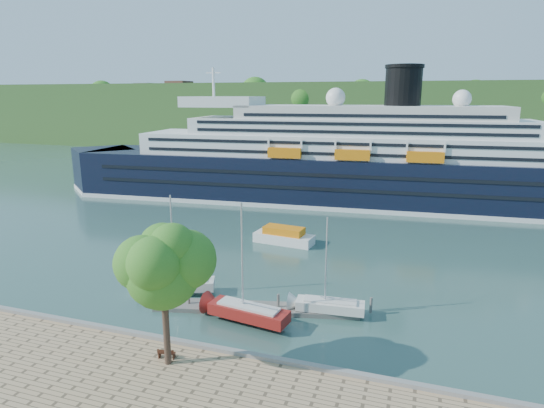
{
  "coord_description": "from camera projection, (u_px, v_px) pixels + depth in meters",
  "views": [
    {
      "loc": [
        19.1,
        -28.12,
        19.76
      ],
      "look_at": [
        -0.01,
        30.0,
        5.08
      ],
      "focal_mm": 30.0,
      "sensor_mm": 36.0,
      "label": 1
    }
  ],
  "objects": [
    {
      "name": "sailboat_white_near",
      "position": [
        178.0,
        248.0,
        45.25
      ],
      "size": [
        7.9,
        4.67,
        9.87
      ],
      "primitive_type": null,
      "rotation": [
        0.0,
        0.0,
        0.36
      ],
      "color": "silver",
      "rests_on": "ground"
    },
    {
      "name": "floating_pontoon",
      "position": [
        256.0,
        308.0,
        42.82
      ],
      "size": [
        19.28,
        6.68,
        0.43
      ],
      "primitive_type": null,
      "rotation": [
        0.0,
        0.0,
        0.23
      ],
      "color": "slate",
      "rests_on": "ground"
    },
    {
      "name": "sailboat_red",
      "position": [
        248.0,
        268.0,
        39.16
      ],
      "size": [
        8.35,
        3.41,
        10.48
      ],
      "primitive_type": null,
      "rotation": [
        0.0,
        0.0,
        -0.15
      ],
      "color": "maroon",
      "rests_on": "ground"
    },
    {
      "name": "promenade_tree",
      "position": [
        164.0,
        290.0,
        31.32
      ],
      "size": [
        6.89,
        6.89,
        11.41
      ],
      "primitive_type": null,
      "color": "#28691B",
      "rests_on": "promenade"
    },
    {
      "name": "tender_launch",
      "position": [
        284.0,
        235.0,
        62.05
      ],
      "size": [
        8.54,
        3.78,
        2.28
      ],
      "primitive_type": null,
      "rotation": [
        0.0,
        0.0,
        -0.12
      ],
      "color": "orange",
      "rests_on": "ground"
    },
    {
      "name": "far_hillside",
      "position": [
        369.0,
        117.0,
        167.53
      ],
      "size": [
        400.0,
        50.0,
        24.0
      ],
      "primitive_type": "cube",
      "color": "#294F1F",
      "rests_on": "ground"
    },
    {
      "name": "sailboat_white_far",
      "position": [
        331.0,
        270.0,
        40.92
      ],
      "size": [
        7.06,
        2.58,
        8.92
      ],
      "primitive_type": null,
      "rotation": [
        0.0,
        0.0,
        0.1
      ],
      "color": "silver",
      "rests_on": "ground"
    },
    {
      "name": "quay_coping",
      "position": [
        153.0,
        337.0,
        35.94
      ],
      "size": [
        220.0,
        0.5,
        0.3
      ],
      "primitive_type": "cube",
      "color": "slate",
      "rests_on": "promenade"
    },
    {
      "name": "park_bench",
      "position": [
        167.0,
        353.0,
        33.21
      ],
      "size": [
        1.41,
        0.77,
        0.85
      ],
      "primitive_type": null,
      "rotation": [
        0.0,
        0.0,
        0.18
      ],
      "color": "#4E2516",
      "rests_on": "promenade"
    },
    {
      "name": "ground",
      "position": [
        155.0,
        348.0,
        36.39
      ],
      "size": [
        400.0,
        400.0,
        0.0
      ],
      "primitive_type": "plane",
      "color": "#2A4C45",
      "rests_on": "ground"
    },
    {
      "name": "cruise_ship",
      "position": [
        334.0,
        136.0,
        83.82
      ],
      "size": [
        112.21,
        24.68,
        24.99
      ],
      "primitive_type": null,
      "rotation": [
        0.0,
        0.0,
        0.08
      ],
      "color": "black",
      "rests_on": "ground"
    }
  ]
}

